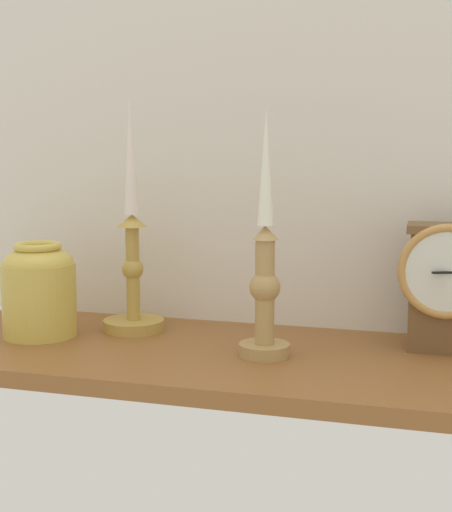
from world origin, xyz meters
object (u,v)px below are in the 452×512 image
candlestick_tall_center (133,259)px  brass_vase_jar (40,287)px  mantel_clock (446,284)px  candlestick_tall_left (265,275)px

candlestick_tall_center → brass_vase_jar: size_ratio=2.60×
mantel_clock → brass_vase_jar: mantel_clock is taller
mantel_clock → candlestick_tall_left: candlestick_tall_left is taller
candlestick_tall_left → brass_vase_jar: candlestick_tall_left is taller
brass_vase_jar → candlestick_tall_left: bearing=-2.7°
candlestick_tall_left → candlestick_tall_center: size_ratio=0.90×
candlestick_tall_center → brass_vase_jar: 15.18cm
candlestick_tall_center → candlestick_tall_left: bearing=-20.0°
brass_vase_jar → mantel_clock: bearing=7.9°
candlestick_tall_center → mantel_clock: bearing=1.8°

